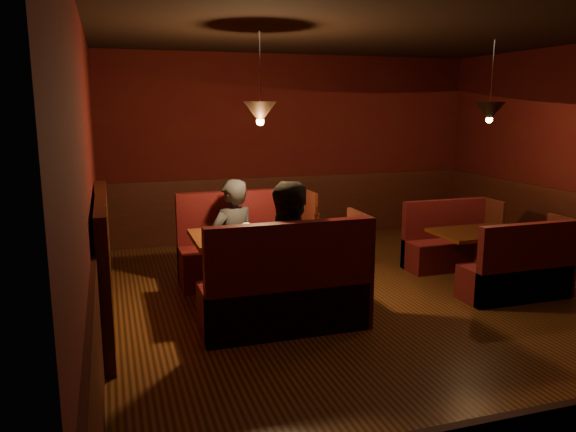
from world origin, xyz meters
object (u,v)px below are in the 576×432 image
object	(u,v)px
main_table	(263,249)
main_bench_far	(246,253)
diner_b	(294,236)
second_bench_near	(520,275)
diner_a	(233,219)
second_bench_far	(450,246)
main_bench_near	(288,296)
second_table	(481,244)

from	to	relation	value
main_table	main_bench_far	size ratio (longest dim) A/B	0.91
diner_b	second_bench_near	bearing A→B (deg)	11.23
diner_a	diner_b	bearing A→B (deg)	82.54
main_table	second_bench_far	xyz separation A→B (m)	(2.74, 0.59, -0.32)
main_bench_far	main_bench_near	size ratio (longest dim) A/B	1.00
diner_a	diner_b	world-z (taller)	diner_b
diner_a	second_bench_near	bearing A→B (deg)	132.32
main_table	second_bench_far	size ratio (longest dim) A/B	1.17
second_bench_far	diner_b	bearing A→B (deg)	-154.83
second_bench_far	main_bench_far	bearing A→B (deg)	174.90
second_table	second_bench_near	distance (m)	0.70
second_bench_near	diner_a	bearing A→B (deg)	154.43
main_bench_far	second_table	distance (m)	2.85
main_bench_near	diner_b	bearing A→B (deg)	57.24
main_bench_far	second_bench_near	bearing A→B (deg)	-30.29
second_bench_far	second_bench_near	world-z (taller)	same
main_bench_far	second_bench_near	xyz separation A→B (m)	(2.72, -1.59, -0.07)
second_table	second_bench_near	world-z (taller)	second_bench_near
second_bench_near	diner_a	size ratio (longest dim) A/B	0.76
main_table	second_bench_far	distance (m)	2.82
main_bench_near	main_bench_far	bearing A→B (deg)	90.00
main_table	second_table	distance (m)	2.71
main_bench_far	main_table	bearing A→B (deg)	-91.14
main_table	diner_a	size ratio (longest dim) A/B	0.89
second_bench_near	diner_a	distance (m)	3.28
second_bench_far	diner_a	world-z (taller)	diner_a
main_bench_far	diner_b	world-z (taller)	diner_b
main_bench_near	diner_b	world-z (taller)	diner_b
main_bench_far	diner_a	bearing A→B (deg)	-137.22
main_bench_far	main_bench_near	world-z (taller)	same
main_table	diner_b	world-z (taller)	diner_b
main_bench_near	second_bench_far	bearing A→B (deg)	27.51
main_table	second_bench_near	bearing A→B (deg)	-15.53
main_bench_far	main_bench_near	distance (m)	1.66
second_table	diner_b	bearing A→B (deg)	-168.01
second_table	diner_b	world-z (taller)	diner_b
main_bench_near	second_bench_far	xyz separation A→B (m)	(2.72, 1.42, -0.07)
main_bench_near	second_bench_near	distance (m)	2.72
diner_a	main_bench_near	bearing A→B (deg)	75.81
second_table	diner_a	size ratio (longest dim) A/B	0.69
second_bench_near	main_bench_near	bearing A→B (deg)	-178.50
main_bench_near	diner_a	xyz separation A→B (m)	(-0.20, 1.47, 0.47)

